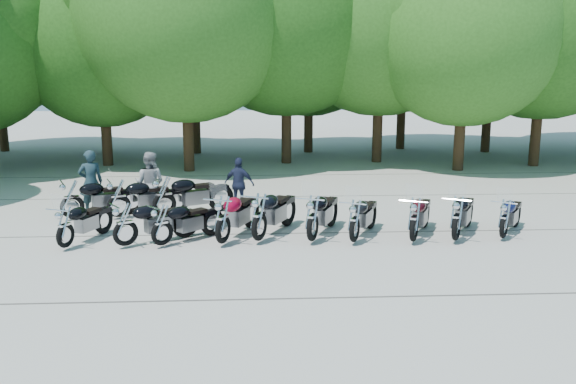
{
  "coord_description": "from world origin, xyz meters",
  "views": [
    {
      "loc": [
        -0.8,
        -13.73,
        4.3
      ],
      "look_at": [
        0.0,
        1.5,
        1.1
      ],
      "focal_mm": 38.0,
      "sensor_mm": 36.0,
      "label": 1
    }
  ],
  "objects_px": {
    "motorcycle_9": "(505,217)",
    "motorcycle_5": "(313,217)",
    "motorcycle_6": "(355,220)",
    "motorcycle_0": "(65,226)",
    "motorcycle_4": "(259,216)",
    "motorcycle_7": "(414,218)",
    "motorcycle_8": "(457,217)",
    "rider_1": "(150,183)",
    "motorcycle_2": "(162,224)",
    "motorcycle_11": "(119,197)",
    "rider_2": "(239,184)",
    "motorcycle_1": "(125,223)",
    "motorcycle_12": "(164,195)",
    "motorcycle_3": "(223,218)",
    "rider_0": "(91,182)",
    "motorcycle_10": "(72,198)"
  },
  "relations": [
    {
      "from": "motorcycle_9",
      "to": "motorcycle_3",
      "type": "bearing_deg",
      "value": 35.07
    },
    {
      "from": "motorcycle_3",
      "to": "rider_2",
      "type": "bearing_deg",
      "value": -72.23
    },
    {
      "from": "motorcycle_4",
      "to": "motorcycle_9",
      "type": "distance_m",
      "value": 6.08
    },
    {
      "from": "motorcycle_1",
      "to": "motorcycle_2",
      "type": "relative_size",
      "value": 1.05
    },
    {
      "from": "motorcycle_11",
      "to": "motorcycle_12",
      "type": "distance_m",
      "value": 1.27
    },
    {
      "from": "motorcycle_8",
      "to": "motorcycle_11",
      "type": "relative_size",
      "value": 1.02
    },
    {
      "from": "motorcycle_9",
      "to": "motorcycle_5",
      "type": "bearing_deg",
      "value": 34.52
    },
    {
      "from": "motorcycle_2",
      "to": "rider_2",
      "type": "relative_size",
      "value": 1.31
    },
    {
      "from": "motorcycle_0",
      "to": "motorcycle_9",
      "type": "bearing_deg",
      "value": -157.08
    },
    {
      "from": "motorcycle_11",
      "to": "rider_2",
      "type": "bearing_deg",
      "value": -95.57
    },
    {
      "from": "motorcycle_0",
      "to": "motorcycle_11",
      "type": "distance_m",
      "value": 2.95
    },
    {
      "from": "motorcycle_3",
      "to": "rider_1",
      "type": "relative_size",
      "value": 1.32
    },
    {
      "from": "motorcycle_8",
      "to": "rider_2",
      "type": "distance_m",
      "value": 6.56
    },
    {
      "from": "rider_0",
      "to": "motorcycle_4",
      "type": "bearing_deg",
      "value": 124.84
    },
    {
      "from": "motorcycle_4",
      "to": "motorcycle_5",
      "type": "distance_m",
      "value": 1.3
    },
    {
      "from": "motorcycle_3",
      "to": "motorcycle_11",
      "type": "distance_m",
      "value": 4.12
    },
    {
      "from": "motorcycle_3",
      "to": "motorcycle_11",
      "type": "xyz_separation_m",
      "value": [
        -3.07,
        2.75,
        -0.04
      ]
    },
    {
      "from": "motorcycle_7",
      "to": "motorcycle_2",
      "type": "bearing_deg",
      "value": 24.37
    },
    {
      "from": "motorcycle_10",
      "to": "motorcycle_12",
      "type": "xyz_separation_m",
      "value": [
        2.55,
        0.08,
        0.04
      ]
    },
    {
      "from": "motorcycle_9",
      "to": "motorcycle_12",
      "type": "height_order",
      "value": "motorcycle_12"
    },
    {
      "from": "motorcycle_1",
      "to": "motorcycle_10",
      "type": "xyz_separation_m",
      "value": [
        -2.05,
        2.78,
        0.03
      ]
    },
    {
      "from": "motorcycle_10",
      "to": "rider_2",
      "type": "distance_m",
      "value": 4.76
    },
    {
      "from": "motorcycle_7",
      "to": "motorcycle_8",
      "type": "xyz_separation_m",
      "value": [
        1.06,
        0.03,
        0.01
      ]
    },
    {
      "from": "motorcycle_6",
      "to": "motorcycle_3",
      "type": "bearing_deg",
      "value": 24.48
    },
    {
      "from": "motorcycle_6",
      "to": "motorcycle_0",
      "type": "bearing_deg",
      "value": 25.83
    },
    {
      "from": "motorcycle_0",
      "to": "motorcycle_6",
      "type": "height_order",
      "value": "motorcycle_6"
    },
    {
      "from": "motorcycle_10",
      "to": "motorcycle_11",
      "type": "height_order",
      "value": "motorcycle_10"
    },
    {
      "from": "motorcycle_1",
      "to": "motorcycle_12",
      "type": "height_order",
      "value": "motorcycle_12"
    },
    {
      "from": "motorcycle_0",
      "to": "motorcycle_9",
      "type": "distance_m",
      "value": 10.66
    },
    {
      "from": "motorcycle_1",
      "to": "motorcycle_5",
      "type": "bearing_deg",
      "value": -121.28
    },
    {
      "from": "motorcycle_8",
      "to": "rider_1",
      "type": "distance_m",
      "value": 8.66
    },
    {
      "from": "motorcycle_9",
      "to": "motorcycle_7",
      "type": "bearing_deg",
      "value": 38.76
    },
    {
      "from": "motorcycle_3",
      "to": "motorcycle_7",
      "type": "relative_size",
      "value": 1.07
    },
    {
      "from": "motorcycle_4",
      "to": "motorcycle_10",
      "type": "xyz_separation_m",
      "value": [
        -5.23,
        2.52,
        -0.05
      ]
    },
    {
      "from": "motorcycle_0",
      "to": "motorcycle_7",
      "type": "relative_size",
      "value": 0.91
    },
    {
      "from": "motorcycle_0",
      "to": "motorcycle_8",
      "type": "height_order",
      "value": "motorcycle_8"
    },
    {
      "from": "motorcycle_8",
      "to": "rider_0",
      "type": "bearing_deg",
      "value": 8.54
    },
    {
      "from": "motorcycle_0",
      "to": "motorcycle_11",
      "type": "height_order",
      "value": "motorcycle_11"
    },
    {
      "from": "motorcycle_4",
      "to": "motorcycle_7",
      "type": "xyz_separation_m",
      "value": [
        3.76,
        -0.25,
        -0.06
      ]
    },
    {
      "from": "motorcycle_2",
      "to": "motorcycle_9",
      "type": "relative_size",
      "value": 1.02
    },
    {
      "from": "motorcycle_4",
      "to": "motorcycle_11",
      "type": "xyz_separation_m",
      "value": [
        -3.94,
        2.57,
        -0.05
      ]
    },
    {
      "from": "motorcycle_9",
      "to": "rider_1",
      "type": "distance_m",
      "value": 9.78
    },
    {
      "from": "motorcycle_7",
      "to": "motorcycle_12",
      "type": "distance_m",
      "value": 7.04
    },
    {
      "from": "motorcycle_5",
      "to": "motorcycle_12",
      "type": "distance_m",
      "value": 4.8
    },
    {
      "from": "motorcycle_8",
      "to": "motorcycle_9",
      "type": "bearing_deg",
      "value": -144.05
    },
    {
      "from": "motorcycle_7",
      "to": "motorcycle_12",
      "type": "height_order",
      "value": "motorcycle_12"
    },
    {
      "from": "motorcycle_2",
      "to": "motorcycle_8",
      "type": "distance_m",
      "value": 7.14
    },
    {
      "from": "motorcycle_8",
      "to": "motorcycle_12",
      "type": "relative_size",
      "value": 0.96
    },
    {
      "from": "motorcycle_0",
      "to": "rider_1",
      "type": "bearing_deg",
      "value": -90.69
    },
    {
      "from": "motorcycle_0",
      "to": "motorcycle_12",
      "type": "distance_m",
      "value": 3.47
    }
  ]
}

